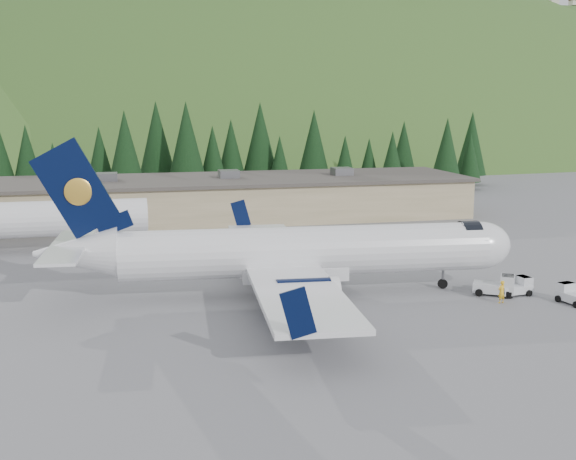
# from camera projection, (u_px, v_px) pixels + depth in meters

# --- Properties ---
(ground) EXTENTS (600.00, 600.00, 0.00)m
(ground) POSITION_uv_depth(u_px,v_px,m) (306.00, 294.00, 55.89)
(ground) COLOR slate
(airliner) EXTENTS (36.85, 34.61, 12.22)m
(airliner) POSITION_uv_depth(u_px,v_px,m) (292.00, 253.00, 55.16)
(airliner) COLOR white
(airliner) RESTS_ON ground
(second_airliner) EXTENTS (27.50, 11.00, 10.05)m
(second_airliner) POSITION_uv_depth(u_px,v_px,m) (3.00, 219.00, 70.61)
(second_airliner) COLOR white
(second_airliner) RESTS_ON ground
(baggage_tug_a) EXTENTS (2.81, 1.90, 1.41)m
(baggage_tug_a) POSITION_uv_depth(u_px,v_px,m) (517.00, 287.00, 55.55)
(baggage_tug_a) COLOR silver
(baggage_tug_a) RESTS_ON ground
(baggage_tug_b) EXTENTS (3.38, 2.94, 1.62)m
(baggage_tug_b) POSITION_uv_depth(u_px,v_px,m) (497.00, 286.00, 55.47)
(baggage_tug_b) COLOR silver
(baggage_tug_b) RESTS_ON ground
(baggage_tug_c) EXTENTS (1.98, 2.84, 1.41)m
(baggage_tug_c) POSITION_uv_depth(u_px,v_px,m) (572.00, 295.00, 53.32)
(baggage_tug_c) COLOR silver
(baggage_tug_c) RESTS_ON ground
(terminal_building) EXTENTS (71.00, 17.00, 6.10)m
(terminal_building) POSITION_uv_depth(u_px,v_px,m) (190.00, 199.00, 90.63)
(terminal_building) COLOR #998B61
(terminal_building) RESTS_ON ground
(ramp_worker) EXTENTS (0.70, 0.55, 1.69)m
(ramp_worker) POSITION_uv_depth(u_px,v_px,m) (502.00, 292.00, 53.30)
(ramp_worker) COLOR yellow
(ramp_worker) RESTS_ON ground
(tree_line) EXTENTS (111.58, 16.35, 14.13)m
(tree_line) POSITION_uv_depth(u_px,v_px,m) (151.00, 150.00, 111.32)
(tree_line) COLOR black
(tree_line) RESTS_ON ground
(hills) EXTENTS (614.00, 330.00, 300.00)m
(hills) POSITION_uv_depth(u_px,v_px,m) (300.00, 354.00, 281.28)
(hills) COLOR #30541F
(hills) RESTS_ON ground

